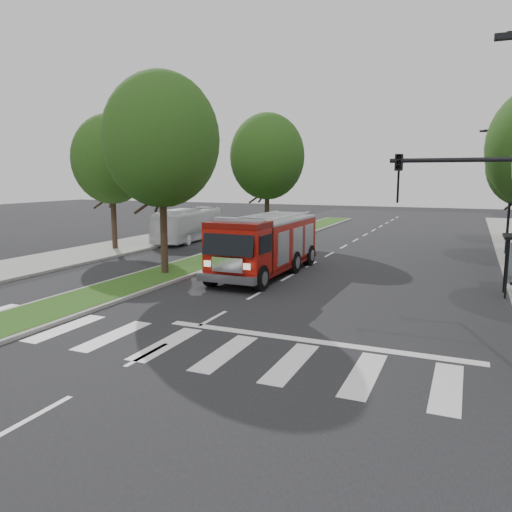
{
  "coord_description": "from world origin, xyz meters",
  "views": [
    {
      "loc": [
        8.25,
        -15.29,
        5.06
      ],
      "look_at": [
        0.25,
        3.32,
        1.8
      ],
      "focal_mm": 35.0,
      "sensor_mm": 36.0,
      "label": 1
    }
  ],
  "objects": [
    {
      "name": "city_bus",
      "position": [
        -12.0,
        18.5,
        1.27
      ],
      "size": [
        3.23,
        9.35,
        2.55
      ],
      "primitive_type": "imported",
      "rotation": [
        0.0,
        0.0,
        0.12
      ],
      "color": "silver",
      "rests_on": "ground"
    },
    {
      "name": "streetlight_right_far",
      "position": [
        10.35,
        20.0,
        4.48
      ],
      "size": [
        2.11,
        0.2,
        8.0
      ],
      "color": "black",
      "rests_on": "ground"
    },
    {
      "name": "ground",
      "position": [
        0.0,
        0.0,
        0.0
      ],
      "size": [
        140.0,
        140.0,
        0.0
      ],
      "primitive_type": "plane",
      "color": "black",
      "rests_on": "ground"
    },
    {
      "name": "sidewalk_left",
      "position": [
        -14.5,
        10.0,
        0.07
      ],
      "size": [
        5.0,
        80.0,
        0.15
      ],
      "primitive_type": "cube",
      "color": "gray",
      "rests_on": "ground"
    },
    {
      "name": "tree_left_mid",
      "position": [
        -14.0,
        12.0,
        6.16
      ],
      "size": [
        5.2,
        5.2,
        9.16
      ],
      "color": "black",
      "rests_on": "ground"
    },
    {
      "name": "median",
      "position": [
        -6.0,
        18.0,
        0.08
      ],
      "size": [
        3.0,
        50.0,
        0.15
      ],
      "color": "gray",
      "rests_on": "ground"
    },
    {
      "name": "tree_median_near",
      "position": [
        -6.0,
        6.0,
        6.81
      ],
      "size": [
        5.8,
        5.8,
        10.16
      ],
      "color": "black",
      "rests_on": "ground"
    },
    {
      "name": "tree_median_far",
      "position": [
        -6.0,
        20.0,
        6.49
      ],
      "size": [
        5.6,
        5.6,
        9.72
      ],
      "color": "black",
      "rests_on": "ground"
    },
    {
      "name": "fire_engine",
      "position": [
        -1.31,
        8.22,
        1.53
      ],
      "size": [
        2.88,
        9.23,
        3.19
      ],
      "rotation": [
        0.0,
        0.0,
        -0.01
      ],
      "color": "#5D0905",
      "rests_on": "ground"
    }
  ]
}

